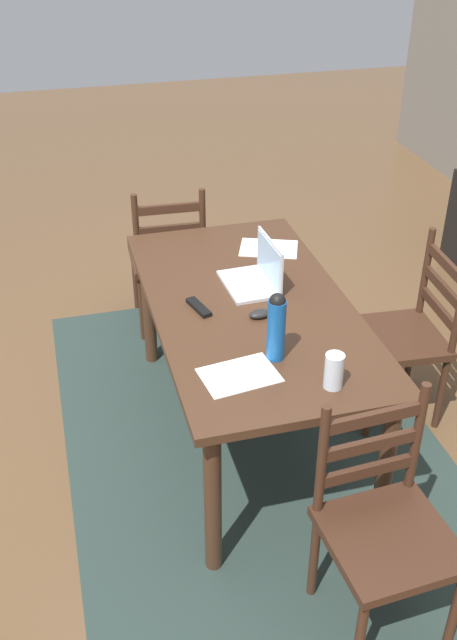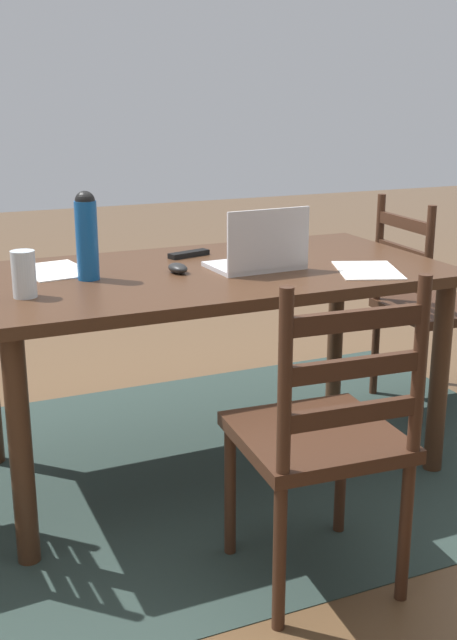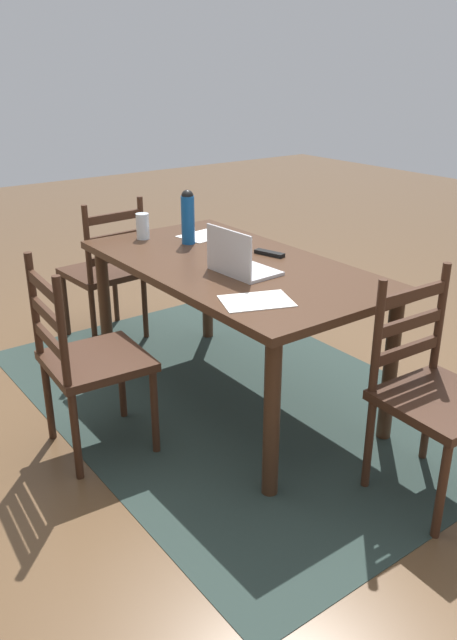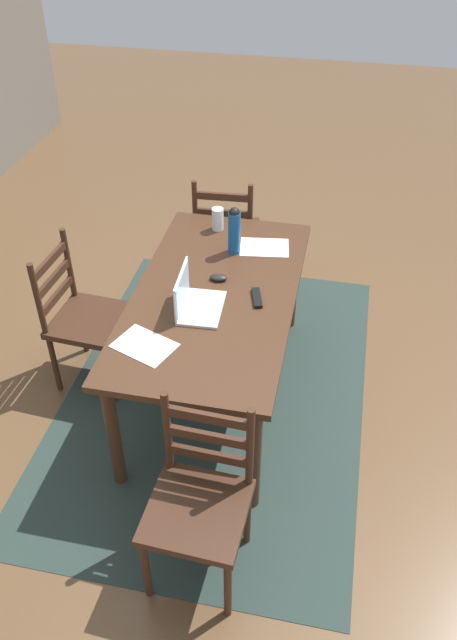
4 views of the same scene
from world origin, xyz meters
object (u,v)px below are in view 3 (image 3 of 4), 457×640
chair_left_near (433,395)px  drinking_glass (143,226)px  dining_table (232,281)px  laptop (238,262)px  tv_remote (269,253)px  computer_mouse (216,254)px  chair_far_head (88,361)px  water_bottle (188,216)px  chair_right_far (105,272)px

chair_left_near → drinking_glass: size_ratio=6.49×
dining_table → chair_left_near: (-1.13, -0.18, -0.22)m
laptop → tv_remote: laptop is taller
drinking_glass → tv_remote: 0.78m
dining_table → computer_mouse: bearing=3.1°
chair_far_head → drinking_glass: (0.67, -0.69, 0.39)m
chair_left_near → dining_table: bearing=9.1°
chair_left_near → laptop: size_ratio=2.87×
laptop → water_bottle: (0.60, -0.10, 0.10)m
chair_far_head → tv_remote: (-0.01, -1.06, 0.32)m
chair_left_near → computer_mouse: 1.31m
tv_remote → chair_far_head: bearing=-16.1°
laptop → water_bottle: water_bottle is taller
water_bottle → laptop: bearing=170.1°
chair_far_head → laptop: (-0.16, -0.74, 0.37)m
laptop → tv_remote: size_ratio=1.95×
chair_left_near → drinking_glass: 1.87m
laptop → chair_right_far: bearing=4.2°
chair_left_near → laptop: bearing=15.1°
chair_far_head → water_bottle: water_bottle is taller
dining_table → chair_left_near: 1.16m
chair_far_head → chair_right_far: bearing=-29.7°
chair_far_head → water_bottle: 1.06m
chair_right_far → laptop: 1.34m
chair_right_far → laptop: laptop is taller
computer_mouse → tv_remote: computer_mouse is taller
dining_table → chair_right_far: (1.13, 0.18, -0.22)m
chair_right_far → laptop: (-1.29, -0.09, 0.37)m
chair_right_far → computer_mouse: size_ratio=9.50×
chair_right_far → computer_mouse: chair_right_far is taller
water_bottle → chair_far_head: bearing=117.4°
water_bottle → drinking_glass: (0.24, 0.15, -0.08)m
water_bottle → dining_table: bearing=177.1°
drinking_glass → water_bottle: bearing=-147.1°
drinking_glass → computer_mouse: 0.57m
dining_table → tv_remote: (-0.01, -0.24, 0.10)m
chair_far_head → computer_mouse: bearing=-81.2°
dining_table → tv_remote: size_ratio=9.89×
chair_left_near → tv_remote: bearing=-3.0°
laptop → drinking_glass: (0.83, 0.05, 0.02)m
water_bottle → computer_mouse: bearing=174.7°
laptop → tv_remote: 0.36m
dining_table → chair_far_head: size_ratio=1.77×
chair_far_head → chair_left_near: bearing=-138.6°
dining_table → drinking_glass: size_ratio=11.50×
chair_far_head → laptop: 0.84m
chair_left_near → computer_mouse: chair_left_near is taller
chair_far_head → laptop: size_ratio=2.87×
laptop → computer_mouse: 0.30m
dining_table → water_bottle: (0.44, -0.02, 0.25)m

